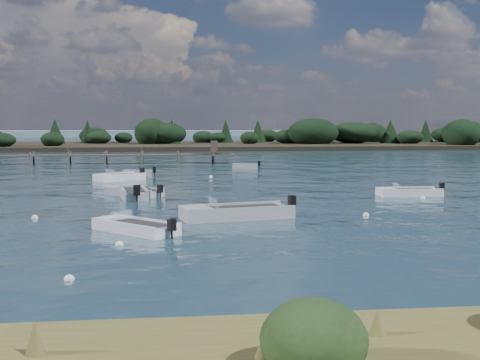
{
  "coord_description": "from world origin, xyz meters",
  "views": [
    {
      "loc": [
        -1.28,
        -24.84,
        4.57
      ],
      "look_at": [
        3.22,
        14.0,
        1.0
      ],
      "focal_mm": 45.0,
      "sensor_mm": 36.0,
      "label": 1
    }
  ],
  "objects": [
    {
      "name": "buoy_b",
      "position": [
        8.55,
        4.44,
        0.0
      ],
      "size": [
        0.32,
        0.32,
        0.32
      ],
      "primitive_type": "sphere",
      "color": "white",
      "rests_on": "ground"
    },
    {
      "name": "dinghy_mid_grey",
      "position": [
        -3.66,
        14.48,
        0.14
      ],
      "size": [
        3.94,
        3.45,
        1.05
      ],
      "color": "#A0A6A7",
      "rests_on": "ground"
    },
    {
      "name": "buoy_d",
      "position": [
        14.33,
        10.78,
        0.0
      ],
      "size": [
        0.32,
        0.32,
        0.32
      ],
      "primitive_type": "sphere",
      "color": "white",
      "rests_on": "ground"
    },
    {
      "name": "dinghy_extra_a",
      "position": [
        -5.52,
        25.58,
        0.17
      ],
      "size": [
        4.3,
        3.79,
        1.26
      ],
      "color": "white",
      "rests_on": "ground"
    },
    {
      "name": "buoy_e",
      "position": [
        2.25,
        28.01,
        0.0
      ],
      "size": [
        0.32,
        0.32,
        0.32
      ],
      "primitive_type": "sphere",
      "color": "white",
      "rests_on": "ground"
    },
    {
      "name": "dinghy_mid_white_b",
      "position": [
        14.1,
        12.45,
        0.14
      ],
      "size": [
        4.36,
        1.55,
        1.08
      ],
      "color": "white",
      "rests_on": "ground"
    },
    {
      "name": "tender_far_white",
      "position": [
        -4.25,
        30.34,
        0.14
      ],
      "size": [
        3.02,
        1.42,
        1.01
      ],
      "color": "#A0A6A7",
      "rests_on": "ground"
    },
    {
      "name": "tender_far_grey_b",
      "position": [
        6.57,
        38.26,
        0.14
      ],
      "size": [
        3.01,
        1.56,
        1.01
      ],
      "color": "#A0A6A7",
      "rests_on": "ground"
    },
    {
      "name": "dinghy_near_olive",
      "position": [
        -2.82,
        0.92,
        0.14
      ],
      "size": [
        3.91,
        3.98,
        1.07
      ],
      "color": "white",
      "rests_on": "ground"
    },
    {
      "name": "shore_lip",
      "position": [
        0.0,
        -12.2,
        0.0
      ],
      "size": [
        160.0,
        0.6,
        0.3
      ],
      "primitive_type": "cube",
      "color": "black",
      "rests_on": "ground"
    },
    {
      "name": "dinghy_mid_white_a",
      "position": [
        1.9,
        4.26,
        0.18
      ],
      "size": [
        5.94,
        3.12,
        1.36
      ],
      "color": "#A0A6A7",
      "rests_on": "ground"
    },
    {
      "name": "dinghy_extra_b",
      "position": [
        -3.65,
        13.35,
        0.19
      ],
      "size": [
        2.07,
        4.4,
        1.37
      ],
      "color": "#A0A6A7",
      "rests_on": "ground"
    },
    {
      "name": "buoy_c",
      "position": [
        -7.98,
        5.5,
        0.0
      ],
      "size": [
        0.32,
        0.32,
        0.32
      ],
      "primitive_type": "sphere",
      "color": "white",
      "rests_on": "ground"
    },
    {
      "name": "far_headland",
      "position": [
        25.0,
        100.0,
        1.96
      ],
      "size": [
        190.0,
        40.0,
        5.8
      ],
      "color": "black",
      "rests_on": "ground"
    },
    {
      "name": "buoy_a",
      "position": [
        -4.31,
        -6.92,
        0.0
      ],
      "size": [
        0.32,
        0.32,
        0.32
      ],
      "primitive_type": "sphere",
      "color": "white",
      "rests_on": "ground"
    },
    {
      "name": "ground",
      "position": [
        0.0,
        60.0,
        0.0
      ],
      "size": [
        400.0,
        400.0,
        0.0
      ],
      "primitive_type": "plane",
      "color": "#182D39",
      "rests_on": "ground"
    },
    {
      "name": "buoy_extra_a",
      "position": [
        -3.27,
        -1.83,
        0.0
      ],
      "size": [
        0.32,
        0.32,
        0.32
      ],
      "primitive_type": "sphere",
      "color": "white",
      "rests_on": "ground"
    }
  ]
}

